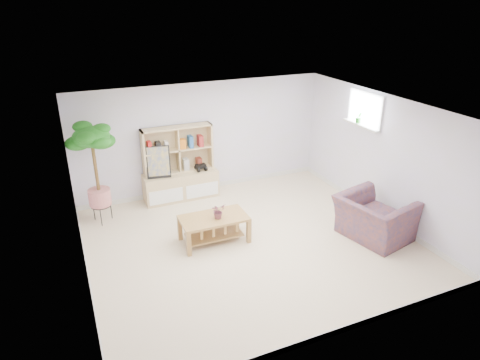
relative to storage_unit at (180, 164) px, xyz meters
name	(u,v)px	position (x,y,z in m)	size (l,w,h in m)	color
floor	(250,242)	(0.60, -2.24, -0.79)	(5.50, 5.00, 0.01)	beige
ceiling	(252,110)	(0.60, -2.24, 1.61)	(5.50, 5.00, 0.01)	white
walls	(251,180)	(0.60, -2.24, 0.41)	(5.51, 5.01, 2.40)	silver
baseboard	(250,240)	(0.60, -2.24, -0.74)	(5.50, 5.00, 0.10)	silver
window	(366,109)	(3.33, -1.64, 1.21)	(0.10, 0.98, 0.68)	silver
window_sill	(361,125)	(3.27, -1.64, 0.89)	(0.14, 1.00, 0.04)	silver
storage_unit	(180,164)	(0.00, 0.00, 0.00)	(1.57, 0.53, 1.57)	tan
poster	(158,162)	(-0.47, -0.07, 0.14)	(0.48, 0.11, 0.67)	yellow
toy_truck	(201,167)	(0.44, -0.06, -0.12)	(0.30, 0.21, 0.16)	black
coffee_table	(214,229)	(0.03, -1.94, -0.55)	(1.17, 0.64, 0.48)	olive
table_plant	(218,211)	(0.10, -2.00, -0.17)	(0.24, 0.21, 0.27)	#12591F
floor_tree	(96,174)	(-1.70, -0.40, 0.20)	(0.73, 0.73, 1.97)	#1D6817
armchair	(374,215)	(2.70, -2.96, -0.34)	(1.20, 1.04, 0.89)	navy
sill_plant	(359,118)	(3.27, -1.54, 1.03)	(0.12, 0.10, 0.23)	#1D6817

